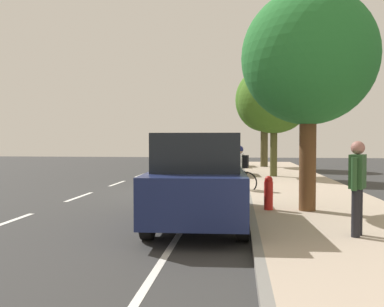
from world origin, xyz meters
name	(u,v)px	position (x,y,z in m)	size (l,w,h in m)	color
ground	(182,193)	(0.00, 0.00, 0.00)	(61.33, 61.33, 0.00)	#323232
sidewalk	(305,193)	(4.23, 0.00, 0.07)	(3.72, 38.33, 0.14)	tan
curb_edge	(247,192)	(2.29, 0.00, 0.07)	(0.16, 38.33, 0.14)	gray
lane_stripe_centre	(79,197)	(-3.21, -1.27, 0.00)	(0.14, 35.80, 0.01)	white
lane_stripe_bike_edge	(205,194)	(0.82, 0.00, 0.00)	(0.12, 38.33, 0.01)	white
parked_suv_dark_blue_nearest	(199,178)	(1.11, -5.14, 1.03)	(2.12, 4.77, 1.99)	navy
parked_sedan_black_second	(221,162)	(1.10, 6.81, 0.75)	(2.02, 4.49, 1.52)	black
parked_sedan_tan_mid	(227,157)	(1.21, 13.63, 0.75)	(2.00, 4.48, 1.52)	tan
bicycle_at_curb	(234,181)	(1.82, 0.60, 0.39)	(1.63, 0.80, 0.80)	black
cyclist_with_backpack	(241,165)	(2.05, 0.15, 1.01)	(0.47, 0.61, 1.67)	#C6B284
street_tree_near_cyclist	(309,59)	(3.65, -3.88, 3.83)	(3.24, 3.24, 5.36)	brown
street_tree_mid_block	(274,101)	(3.65, 5.77, 3.75)	(3.44, 3.44, 5.20)	#4A4A23
street_tree_far_end	(264,100)	(3.65, 13.03, 4.49)	(3.80, 3.80, 6.47)	#494326
pedestrian_on_phone	(357,182)	(4.09, -6.52, 1.10)	(0.38, 0.56, 1.70)	black
fire_hydrant	(269,193)	(2.72, -3.87, 0.56)	(0.22, 0.22, 0.84)	red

